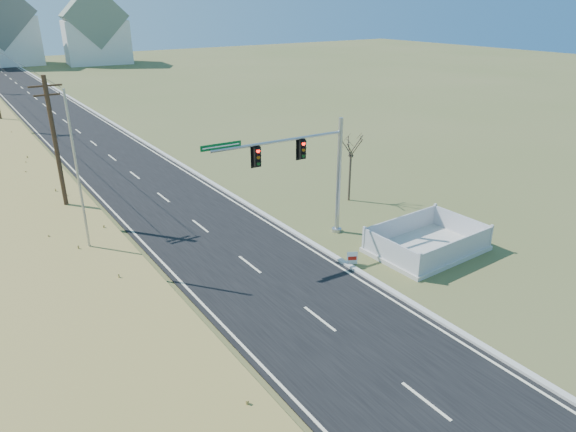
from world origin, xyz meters
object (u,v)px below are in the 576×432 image
object	(u,v)px
open_sign	(352,258)
flagpole	(82,203)
fence_enclosure	(426,246)
traffic_signal_mast	(312,169)
bare_tree	(351,144)

from	to	relation	value
open_sign	flagpole	bearing A→B (deg)	176.97
fence_enclosure	open_sign	distance (m)	4.59
open_sign	flagpole	size ratio (longest dim) A/B	0.08
traffic_signal_mast	bare_tree	world-z (taller)	traffic_signal_mast
open_sign	fence_enclosure	bearing A→B (deg)	15.63
fence_enclosure	bare_tree	distance (m)	9.32
fence_enclosure	bare_tree	world-z (taller)	bare_tree
traffic_signal_mast	bare_tree	xyz separation A→B (m)	(5.87, 3.52, -0.25)
fence_enclosure	bare_tree	size ratio (longest dim) A/B	1.26
traffic_signal_mast	open_sign	world-z (taller)	traffic_signal_mast
traffic_signal_mast	fence_enclosure	world-z (taller)	traffic_signal_mast
open_sign	flagpole	distance (m)	13.82
fence_enclosure	flagpole	distance (m)	18.15
traffic_signal_mast	flagpole	size ratio (longest dim) A/B	0.94
flagpole	bare_tree	distance (m)	17.40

